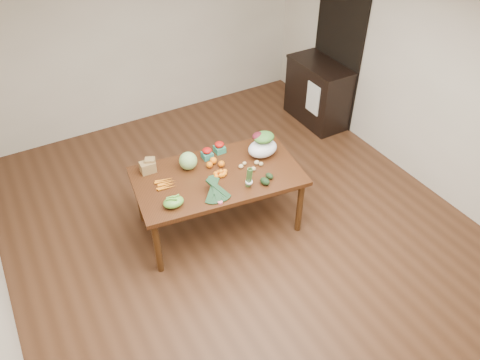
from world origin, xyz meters
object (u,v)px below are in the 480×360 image
paper_bag (148,166)px  cabinet (318,93)px  mandarin_cluster (221,173)px  dining_table (219,200)px  salad_bag (263,146)px  kale_bunch (217,191)px  asparagus_bundle (249,177)px  cabbage (188,161)px

paper_bag → cabinet: bearing=16.7°
cabinet → mandarin_cluster: (-2.36, -1.35, 0.32)m
dining_table → salad_bag: bearing=13.5°
kale_bunch → dining_table: bearing=69.2°
mandarin_cluster → asparagus_bundle: 0.36m
kale_bunch → asparagus_bundle: (0.37, -0.02, 0.05)m
asparagus_bundle → mandarin_cluster: bearing=126.3°
cabbage → asparagus_bundle: 0.73m
mandarin_cluster → salad_bag: size_ratio=0.52×
cabbage → cabinet: bearing=22.2°
paper_bag → cabbage: (0.41, -0.16, 0.02)m
asparagus_bundle → salad_bag: salad_bag is taller
dining_table → paper_bag: 0.88m
mandarin_cluster → kale_bunch: (-0.20, -0.29, 0.04)m
cabinet → mandarin_cluster: 2.74m
paper_bag → salad_bag: size_ratio=0.62×
paper_bag → salad_bag: 1.29m
kale_bunch → asparagus_bundle: bearing=4.8°
mandarin_cluster → cabbage: bearing=130.2°
cabinet → asparagus_bundle: bearing=-142.7°
cabinet → asparagus_bundle: (-2.19, -1.67, 0.40)m
asparagus_bundle → salad_bag: size_ratio=0.72×
mandarin_cluster → salad_bag: 0.60m
mandarin_cluster → dining_table: bearing=123.9°
cabbage → mandarin_cluster: size_ratio=1.11×
kale_bunch → salad_bag: (0.79, 0.39, 0.05)m
cabinet → kale_bunch: bearing=-147.2°
kale_bunch → salad_bag: salad_bag is taller
paper_bag → mandarin_cluster: 0.80m
cabbage → salad_bag: salad_bag is taller
dining_table → asparagus_bundle: 0.64m
dining_table → kale_bunch: size_ratio=4.49×
cabinet → salad_bag: (-1.77, -1.26, 0.41)m
mandarin_cluster → salad_bag: salad_bag is taller
cabinet → salad_bag: bearing=-144.6°
mandarin_cluster → salad_bag: bearing=9.1°
cabbage → kale_bunch: bearing=-85.5°
kale_bunch → salad_bag: 0.88m
dining_table → asparagus_bundle: asparagus_bundle is taller
dining_table → asparagus_bundle: (0.19, -0.34, 0.50)m
kale_bunch → mandarin_cluster: bearing=63.4°
kale_bunch → asparagus_bundle: size_ratio=1.60×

